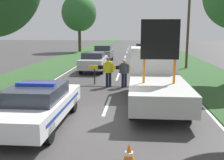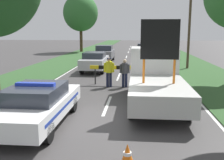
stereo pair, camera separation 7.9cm
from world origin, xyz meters
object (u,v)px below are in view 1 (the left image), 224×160
(road_barrier, at_px, (116,69))
(queued_car_suv_grey, at_px, (103,53))
(traffic_cone_centre_front, at_px, (129,155))
(queued_car_sedan_silver, at_px, (94,61))
(utility_pole, at_px, (188,23))
(queued_car_sedan_black, at_px, (142,49))
(police_officer, at_px, (108,70))
(pedestrian_civilian, at_px, (124,71))
(work_truck, at_px, (155,77))
(police_car, at_px, (38,104))
(roadside_tree_near_right, at_px, (79,13))
(traffic_cone_near_police, at_px, (157,81))

(road_barrier, xyz_separation_m, queued_car_suv_grey, (-2.10, 11.72, -0.07))
(traffic_cone_centre_front, relative_size, queued_car_sedan_silver, 0.13)
(queued_car_sedan_silver, xyz_separation_m, utility_pole, (7.41, 2.15, 2.94))
(queued_car_sedan_black, bearing_deg, queued_car_sedan_silver, 73.27)
(queued_car_sedan_silver, height_order, queued_car_suv_grey, queued_car_suv_grey)
(police_officer, height_order, pedestrian_civilian, police_officer)
(queued_car_sedan_silver, height_order, utility_pole, utility_pole)
(work_truck, relative_size, queued_car_suv_grey, 1.52)
(road_barrier, distance_m, queued_car_sedan_silver, 5.41)
(police_car, xyz_separation_m, pedestrian_civilian, (2.59, 6.14, 0.21))
(work_truck, bearing_deg, road_barrier, -60.98)
(queued_car_sedan_silver, height_order, roadside_tree_near_right, roadside_tree_near_right)
(pedestrian_civilian, bearing_deg, traffic_cone_centre_front, -97.72)
(police_officer, relative_size, traffic_cone_centre_front, 2.96)
(police_officer, distance_m, traffic_cone_near_police, 2.81)
(traffic_cone_near_police, distance_m, traffic_cone_centre_front, 9.14)
(traffic_cone_centre_front, distance_m, queued_car_sedan_black, 28.01)
(road_barrier, distance_m, pedestrian_civilian, 0.83)
(pedestrian_civilian, xyz_separation_m, utility_pole, (4.85, 7.80, 2.81))
(road_barrier, height_order, queued_car_suv_grey, queued_car_suv_grey)
(road_barrier, relative_size, traffic_cone_centre_front, 5.58)
(police_car, distance_m, pedestrian_civilian, 6.66)
(police_officer, distance_m, utility_pole, 10.07)
(work_truck, xyz_separation_m, police_officer, (-2.34, 2.77, -0.12))
(pedestrian_civilian, height_order, roadside_tree_near_right, roadside_tree_near_right)
(traffic_cone_centre_front, bearing_deg, police_car, 140.37)
(traffic_cone_near_police, height_order, queued_car_sedan_silver, queued_car_sedan_silver)
(pedestrian_civilian, bearing_deg, traffic_cone_near_police, 0.74)
(road_barrier, xyz_separation_m, queued_car_sedan_black, (2.06, 18.68, -0.12))
(police_officer, relative_size, pedestrian_civilian, 1.05)
(queued_car_sedan_black, relative_size, roadside_tree_near_right, 0.52)
(traffic_cone_near_police, xyz_separation_m, queued_car_sedan_silver, (-4.40, 5.28, 0.47))
(road_barrier, height_order, queued_car_sedan_black, queued_car_sedan_black)
(traffic_cone_centre_front, relative_size, utility_pole, 0.08)
(police_officer, relative_size, queued_car_sedan_black, 0.38)
(traffic_cone_centre_front, bearing_deg, utility_pole, 75.06)
(traffic_cone_centre_front, distance_m, queued_car_sedan_silver, 14.64)
(police_officer, bearing_deg, traffic_cone_near_police, -149.66)
(work_truck, relative_size, queued_car_sedan_black, 1.42)
(pedestrian_civilian, height_order, traffic_cone_centre_front, pedestrian_civilian)
(queued_car_suv_grey, bearing_deg, traffic_cone_near_police, 110.37)
(queued_car_sedan_silver, relative_size, roadside_tree_near_right, 0.52)
(police_officer, height_order, roadside_tree_near_right, roadside_tree_near_right)
(traffic_cone_near_police, bearing_deg, queued_car_sedan_silver, 129.80)
(roadside_tree_near_right, bearing_deg, police_officer, -74.69)
(pedestrian_civilian, height_order, utility_pole, utility_pole)
(road_barrier, relative_size, police_officer, 1.89)
(police_car, height_order, queued_car_sedan_silver, queued_car_sedan_silver)
(road_barrier, distance_m, traffic_cone_centre_front, 9.38)
(traffic_cone_centre_front, height_order, queued_car_sedan_silver, queued_car_sedan_silver)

